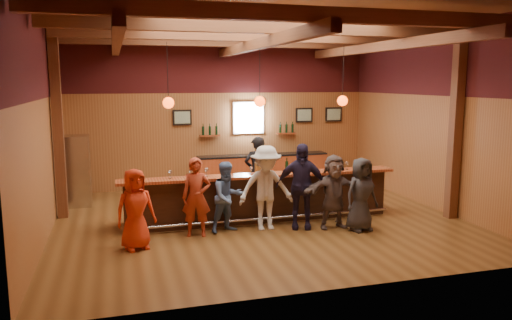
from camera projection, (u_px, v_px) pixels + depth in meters
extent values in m
plane|color=brown|center=(260.00, 220.00, 11.43)|extent=(9.00, 9.00, 0.00)
cube|color=brown|center=(222.00, 111.00, 14.87)|extent=(9.00, 0.04, 4.50)
cube|color=brown|center=(337.00, 144.00, 7.28)|extent=(9.00, 0.04, 4.50)
cube|color=brown|center=(42.00, 127.00, 9.86)|extent=(0.04, 8.00, 4.50)
cube|color=brown|center=(435.00, 118.00, 12.29)|extent=(0.04, 8.00, 4.50)
cube|color=brown|center=(260.00, 18.00, 10.72)|extent=(9.00, 8.00, 0.04)
cube|color=#3E1012|center=(222.00, 64.00, 14.63)|extent=(9.00, 0.01, 1.70)
cube|color=#3E1012|center=(38.00, 55.00, 9.64)|extent=(0.01, 8.00, 1.70)
cube|color=#3E1012|center=(437.00, 60.00, 12.07)|extent=(0.01, 8.00, 1.70)
cube|color=#552C18|center=(58.00, 121.00, 11.32)|extent=(0.22, 0.22, 4.50)
cube|color=#552C18|center=(456.00, 121.00, 11.30)|extent=(0.22, 0.22, 4.50)
cube|color=#552C18|center=(313.00, 14.00, 7.92)|extent=(8.80, 0.20, 0.25)
cube|color=#552C18|center=(274.00, 27.00, 9.82)|extent=(8.80, 0.20, 0.25)
cube|color=#552C18|center=(248.00, 36.00, 11.72)|extent=(8.80, 0.20, 0.25)
cube|color=#552C18|center=(229.00, 42.00, 13.62)|extent=(8.80, 0.20, 0.25)
cube|color=#552C18|center=(116.00, 41.00, 9.99)|extent=(0.18, 7.80, 0.22)
cube|color=#552C18|center=(260.00, 44.00, 10.81)|extent=(0.18, 7.80, 0.22)
cube|color=#552C18|center=(383.00, 46.00, 11.62)|extent=(0.18, 7.80, 0.22)
cube|color=black|center=(260.00, 198.00, 11.35)|extent=(6.00, 0.60, 1.05)
cube|color=#92381A|center=(262.00, 175.00, 11.09)|extent=(6.30, 0.50, 0.06)
cube|color=black|center=(255.00, 177.00, 11.64)|extent=(6.00, 0.48, 0.05)
cube|color=black|center=(255.00, 197.00, 11.72)|extent=(6.00, 0.48, 0.90)
cube|color=silver|center=(334.00, 175.00, 12.19)|extent=(0.45, 0.40, 0.14)
cube|color=silver|center=(352.00, 174.00, 12.33)|extent=(0.45, 0.40, 0.14)
cylinder|color=silver|center=(265.00, 219.00, 11.01)|extent=(6.00, 0.06, 0.06)
cube|color=#92381A|center=(263.00, 170.00, 15.22)|extent=(4.00, 0.50, 0.90)
cube|color=black|center=(263.00, 155.00, 15.14)|extent=(4.00, 0.52, 0.05)
cube|color=silver|center=(248.00, 118.00, 15.07)|extent=(0.95, 0.08, 0.95)
cube|color=white|center=(249.00, 118.00, 15.03)|extent=(0.78, 0.01, 0.78)
cube|color=black|center=(182.00, 117.00, 14.51)|extent=(0.55, 0.04, 0.45)
cube|color=silver|center=(182.00, 118.00, 14.49)|extent=(0.45, 0.01, 0.35)
cube|color=black|center=(304.00, 115.00, 15.54)|extent=(0.55, 0.04, 0.45)
cube|color=silver|center=(304.00, 115.00, 15.52)|extent=(0.45, 0.01, 0.35)
cube|color=black|center=(334.00, 114.00, 15.81)|extent=(0.55, 0.04, 0.45)
cube|color=silver|center=(334.00, 114.00, 15.79)|extent=(0.45, 0.01, 0.35)
cube|color=#92381A|center=(210.00, 136.00, 14.76)|extent=(0.60, 0.18, 0.04)
cylinder|color=black|center=(203.00, 131.00, 14.68)|extent=(0.07, 0.07, 0.26)
cylinder|color=black|center=(210.00, 131.00, 14.74)|extent=(0.07, 0.07, 0.26)
cylinder|color=black|center=(216.00, 130.00, 14.79)|extent=(0.07, 0.07, 0.26)
cube|color=#92381A|center=(286.00, 133.00, 15.41)|extent=(0.60, 0.18, 0.04)
cylinder|color=black|center=(280.00, 129.00, 15.33)|extent=(0.07, 0.07, 0.26)
cylinder|color=black|center=(286.00, 128.00, 15.39)|extent=(0.07, 0.07, 0.26)
cylinder|color=black|center=(293.00, 128.00, 15.44)|extent=(0.07, 0.07, 0.26)
cylinder|color=black|center=(168.00, 73.00, 10.36)|extent=(0.01, 0.01, 1.25)
sphere|color=#F33F0C|center=(168.00, 103.00, 10.46)|extent=(0.24, 0.24, 0.24)
cylinder|color=black|center=(260.00, 73.00, 10.91)|extent=(0.01, 0.01, 1.25)
sphere|color=#F33F0C|center=(260.00, 102.00, 11.00)|extent=(0.24, 0.24, 0.24)
cylinder|color=black|center=(343.00, 73.00, 11.45)|extent=(0.01, 0.01, 1.25)
sphere|color=#F33F0C|center=(342.00, 101.00, 11.55)|extent=(0.24, 0.24, 0.24)
cube|color=silver|center=(76.00, 171.00, 12.65)|extent=(0.70, 0.70, 1.80)
imported|color=red|center=(135.00, 209.00, 9.37)|extent=(0.87, 0.69, 1.54)
imported|color=#A0351D|center=(196.00, 197.00, 10.17)|extent=(0.67, 0.52, 1.62)
imported|color=#4E6C9D|center=(227.00, 197.00, 10.45)|extent=(0.87, 0.77, 1.50)
imported|color=silver|center=(266.00, 188.00, 10.58)|extent=(1.19, 0.71, 1.81)
imported|color=#201A34|center=(301.00, 186.00, 10.68)|extent=(1.17, 0.78, 1.85)
imported|color=#5E4F4B|center=(334.00, 192.00, 10.71)|extent=(1.49, 0.48, 1.60)
imported|color=#2B2B2E|center=(361.00, 194.00, 10.54)|extent=(0.84, 0.63, 1.57)
imported|color=black|center=(257.00, 172.00, 12.44)|extent=(0.66, 0.44, 1.80)
cylinder|color=brown|center=(260.00, 168.00, 11.19)|extent=(0.22, 0.22, 0.24)
cylinder|color=black|center=(287.00, 167.00, 11.31)|extent=(0.07, 0.07, 0.24)
cylinder|color=black|center=(287.00, 159.00, 11.29)|extent=(0.02, 0.02, 0.08)
cylinder|color=black|center=(299.00, 165.00, 11.42)|extent=(0.08, 0.08, 0.29)
cylinder|color=black|center=(299.00, 156.00, 11.39)|extent=(0.03, 0.03, 0.10)
cylinder|color=silver|center=(134.00, 180.00, 10.37)|extent=(0.07, 0.07, 0.01)
cylinder|color=silver|center=(134.00, 178.00, 10.36)|extent=(0.01, 0.01, 0.10)
sphere|color=silver|center=(133.00, 174.00, 10.35)|extent=(0.08, 0.08, 0.08)
cylinder|color=silver|center=(170.00, 178.00, 10.59)|extent=(0.07, 0.07, 0.01)
cylinder|color=silver|center=(170.00, 176.00, 10.58)|extent=(0.01, 0.01, 0.10)
sphere|color=silver|center=(170.00, 172.00, 10.57)|extent=(0.08, 0.08, 0.08)
cylinder|color=silver|center=(191.00, 177.00, 10.75)|extent=(0.06, 0.06, 0.01)
cylinder|color=silver|center=(191.00, 174.00, 10.75)|extent=(0.01, 0.01, 0.09)
sphere|color=silver|center=(191.00, 171.00, 10.74)|extent=(0.07, 0.07, 0.07)
cylinder|color=silver|center=(206.00, 176.00, 10.77)|extent=(0.08, 0.08, 0.01)
cylinder|color=silver|center=(206.00, 174.00, 10.76)|extent=(0.01, 0.01, 0.11)
sphere|color=silver|center=(206.00, 170.00, 10.75)|extent=(0.09, 0.09, 0.09)
cylinder|color=silver|center=(251.00, 174.00, 11.01)|extent=(0.07, 0.07, 0.01)
cylinder|color=silver|center=(251.00, 172.00, 11.00)|extent=(0.01, 0.01, 0.10)
sphere|color=silver|center=(251.00, 168.00, 10.99)|extent=(0.08, 0.08, 0.08)
cylinder|color=silver|center=(304.00, 171.00, 11.40)|extent=(0.07, 0.07, 0.01)
cylinder|color=silver|center=(304.00, 169.00, 11.40)|extent=(0.01, 0.01, 0.10)
sphere|color=silver|center=(304.00, 166.00, 11.38)|extent=(0.08, 0.08, 0.08)
cylinder|color=silver|center=(310.00, 171.00, 11.48)|extent=(0.06, 0.06, 0.01)
cylinder|color=silver|center=(310.00, 168.00, 11.47)|extent=(0.01, 0.01, 0.09)
sphere|color=silver|center=(310.00, 165.00, 11.46)|extent=(0.07, 0.07, 0.07)
cylinder|color=silver|center=(347.00, 169.00, 11.66)|extent=(0.07, 0.07, 0.01)
cylinder|color=silver|center=(347.00, 167.00, 11.65)|extent=(0.01, 0.01, 0.10)
sphere|color=silver|center=(347.00, 163.00, 11.64)|extent=(0.08, 0.08, 0.08)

